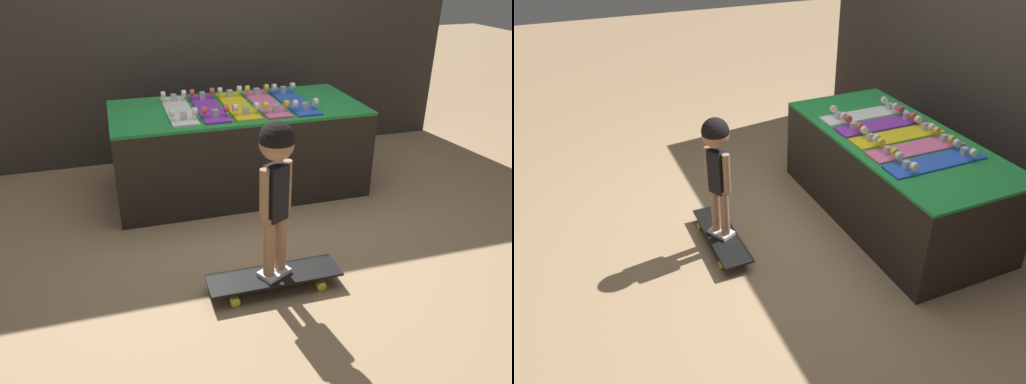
# 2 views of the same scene
# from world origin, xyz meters

# --- Properties ---
(ground_plane) EXTENTS (16.00, 16.00, 0.00)m
(ground_plane) POSITION_xyz_m (0.00, 0.00, 0.00)
(ground_plane) COLOR #9E7F5B
(back_wall) EXTENTS (4.34, 0.10, 2.38)m
(back_wall) POSITION_xyz_m (0.00, 1.38, 1.19)
(back_wall) COLOR #332D28
(back_wall) RESTS_ON ground_plane
(display_rack) EXTENTS (1.83, 0.86, 0.65)m
(display_rack) POSITION_xyz_m (0.00, 0.57, 0.33)
(display_rack) COLOR black
(display_rack) RESTS_ON ground_plane
(skateboard_white_on_rack) EXTENTS (0.18, 0.71, 0.09)m
(skateboard_white_on_rack) POSITION_xyz_m (-0.43, 0.56, 0.67)
(skateboard_white_on_rack) COLOR white
(skateboard_white_on_rack) RESTS_ON display_rack
(skateboard_purple_on_rack) EXTENTS (0.18, 0.71, 0.09)m
(skateboard_purple_on_rack) POSITION_xyz_m (-0.21, 0.56, 0.67)
(skateboard_purple_on_rack) COLOR purple
(skateboard_purple_on_rack) RESTS_ON display_rack
(skateboard_yellow_on_rack) EXTENTS (0.18, 0.71, 0.09)m
(skateboard_yellow_on_rack) POSITION_xyz_m (0.00, 0.56, 0.67)
(skateboard_yellow_on_rack) COLOR yellow
(skateboard_yellow_on_rack) RESTS_ON display_rack
(skateboard_pink_on_rack) EXTENTS (0.18, 0.71, 0.09)m
(skateboard_pink_on_rack) POSITION_xyz_m (0.21, 0.55, 0.67)
(skateboard_pink_on_rack) COLOR pink
(skateboard_pink_on_rack) RESTS_ON display_rack
(skateboard_blue_on_rack) EXTENTS (0.18, 0.71, 0.09)m
(skateboard_blue_on_rack) POSITION_xyz_m (0.43, 0.54, 0.67)
(skateboard_blue_on_rack) COLOR blue
(skateboard_blue_on_rack) RESTS_ON display_rack
(skateboard_on_floor) EXTENTS (0.74, 0.20, 0.09)m
(skateboard_on_floor) POSITION_xyz_m (-0.14, -0.75, 0.07)
(skateboard_on_floor) COLOR black
(skateboard_on_floor) RESTS_ON ground_plane
(child) EXTENTS (0.20, 0.18, 0.87)m
(child) POSITION_xyz_m (-0.14, -0.75, 0.70)
(child) COLOR silver
(child) RESTS_ON skateboard_on_floor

